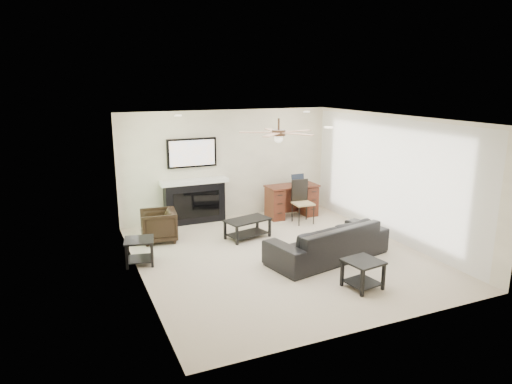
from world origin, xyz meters
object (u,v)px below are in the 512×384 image
at_px(armchair, 158,226).
at_px(coffee_table, 248,229).
at_px(sofa, 328,241).
at_px(fireplace_unit, 194,181).
at_px(desk, 292,201).

distance_m(armchair, coffee_table, 1.79).
height_order(armchair, coffee_table, armchair).
bearing_deg(sofa, coffee_table, -72.37).
distance_m(sofa, armchair, 3.37).
relative_size(armchair, fireplace_unit, 0.37).
bearing_deg(fireplace_unit, armchair, -138.85).
height_order(sofa, desk, desk).
xyz_separation_m(sofa, desk, (0.64, 2.60, 0.05)).
relative_size(sofa, desk, 1.88).
height_order(fireplace_unit, desk, fireplace_unit).
distance_m(coffee_table, fireplace_unit, 1.76).
height_order(coffee_table, fireplace_unit, fireplace_unit).
bearing_deg(coffee_table, desk, 19.37).
xyz_separation_m(sofa, coffee_table, (-0.90, 1.60, -0.13)).
bearing_deg(desk, fireplace_unit, 168.93).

